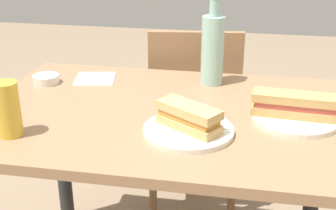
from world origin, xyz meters
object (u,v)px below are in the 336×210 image
object	(u,v)px
dining_table	(168,144)
baguette_sandwich_near	(296,105)
water_bottle	(212,49)
beer_glass	(8,109)
plate_far	(188,131)
plate_near	(294,118)
chair_far	(194,107)
knife_far	(198,120)
baguette_sandwich_far	(189,117)
olive_bowl	(46,79)
knife_near	(291,107)

from	to	relation	value
dining_table	baguette_sandwich_near	world-z (taller)	baguette_sandwich_near
water_bottle	beer_glass	size ratio (longest dim) A/B	2.06
baguette_sandwich_near	plate_far	distance (m)	0.33
plate_near	dining_table	bearing A→B (deg)	-179.66
chair_far	knife_far	size ratio (longest dim) A/B	5.12
baguette_sandwich_far	olive_bowl	xyz separation A→B (m)	(-0.55, 0.30, -0.03)
water_bottle	plate_far	bearing A→B (deg)	-93.52
chair_far	plate_far	size ratio (longest dim) A/B	3.42
baguette_sandwich_far	knife_far	world-z (taller)	baguette_sandwich_far
knife_near	water_bottle	size ratio (longest dim) A/B	0.57
chair_far	plate_near	xyz separation A→B (m)	(0.37, -0.58, 0.24)
chair_far	baguette_sandwich_far	distance (m)	0.78
chair_far	olive_bowl	size ratio (longest dim) A/B	9.41
plate_far	olive_bowl	world-z (taller)	olive_bowl
water_bottle	baguette_sandwich_far	bearing A→B (deg)	-93.52
dining_table	baguette_sandwich_near	size ratio (longest dim) A/B	4.51
knife_near	beer_glass	world-z (taller)	beer_glass
baguette_sandwich_near	water_bottle	size ratio (longest dim) A/B	0.82
dining_table	baguette_sandwich_far	distance (m)	0.23
dining_table	knife_near	size ratio (longest dim) A/B	6.43
plate_near	olive_bowl	bearing A→B (deg)	169.21
knife_near	baguette_sandwich_near	bearing A→B (deg)	-83.13
beer_glass	dining_table	bearing A→B (deg)	31.00
chair_far	water_bottle	bearing A→B (deg)	-72.92
baguette_sandwich_far	water_bottle	distance (m)	0.41
plate_near	baguette_sandwich_near	world-z (taller)	baguette_sandwich_near
water_bottle	olive_bowl	distance (m)	0.60
baguette_sandwich_near	baguette_sandwich_far	world-z (taller)	same
knife_far	water_bottle	bearing A→B (deg)	89.26
baguette_sandwich_far	knife_far	distance (m)	0.06
dining_table	beer_glass	xyz separation A→B (m)	(-0.39, -0.24, 0.19)
chair_far	baguette_sandwich_near	size ratio (longest dim) A/B	3.35
plate_far	water_bottle	size ratio (longest dim) A/B	0.80
knife_near	baguette_sandwich_far	size ratio (longest dim) A/B	0.93
baguette_sandwich_near	knife_far	xyz separation A→B (m)	(-0.27, -0.09, -0.03)
knife_far	beer_glass	size ratio (longest dim) A/B	1.10
plate_far	beer_glass	size ratio (longest dim) A/B	1.65
plate_far	water_bottle	distance (m)	0.42
dining_table	water_bottle	xyz separation A→B (m)	(0.11, 0.27, 0.24)
baguette_sandwich_near	baguette_sandwich_far	xyz separation A→B (m)	(-0.29, -0.14, 0.00)
olive_bowl	plate_far	bearing A→B (deg)	-28.58
beer_glass	baguette_sandwich_near	bearing A→B (deg)	17.20
knife_far	olive_bowl	distance (m)	0.63
plate_near	plate_far	size ratio (longest dim) A/B	1.00
chair_far	knife_near	world-z (taller)	chair_far
baguette_sandwich_near	knife_far	bearing A→B (deg)	-162.24
plate_near	water_bottle	bearing A→B (deg)	135.33
plate_far	knife_far	xyz separation A→B (m)	(0.02, 0.05, 0.01)
chair_far	olive_bowl	world-z (taller)	chair_far
beer_glass	olive_bowl	size ratio (longest dim) A/B	1.67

